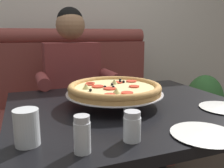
{
  "coord_description": "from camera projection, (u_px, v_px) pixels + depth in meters",
  "views": [
    {
      "loc": [
        -0.46,
        -1.0,
        1.09
      ],
      "look_at": [
        -0.06,
        0.05,
        0.85
      ],
      "focal_mm": 38.21,
      "sensor_mm": 36.0,
      "label": 1
    }
  ],
  "objects": [
    {
      "name": "shaker_oregano",
      "position": [
        132.0,
        128.0,
        0.76
      ],
      "size": [
        0.06,
        0.06,
        0.1
      ],
      "color": "white",
      "rests_on": "dining_table"
    },
    {
      "name": "booth_bench",
      "position": [
        83.0,
        114.0,
        2.08
      ],
      "size": [
        1.36,
        0.78,
        1.13
      ],
      "color": "brown",
      "rests_on": "ground_plane"
    },
    {
      "name": "diner_main",
      "position": [
        75.0,
        86.0,
        1.73
      ],
      "size": [
        0.54,
        0.64,
        1.27
      ],
      "color": "#2D3342",
      "rests_on": "ground_plane"
    },
    {
      "name": "back_wall_with_window",
      "position": [
        67.0,
        2.0,
        2.4
      ],
      "size": [
        6.0,
        0.12,
        2.8
      ],
      "primitive_type": "cube",
      "color": "beige",
      "rests_on": "ground_plane"
    },
    {
      "name": "plate_near_left",
      "position": [
        224.0,
        107.0,
        1.09
      ],
      "size": [
        0.22,
        0.22,
        0.02
      ],
      "color": "white",
      "rests_on": "dining_table"
    },
    {
      "name": "plate_near_right",
      "position": [
        204.0,
        132.0,
        0.81
      ],
      "size": [
        0.23,
        0.23,
        0.02
      ],
      "color": "white",
      "rests_on": "dining_table"
    },
    {
      "name": "pizza",
      "position": [
        114.0,
        89.0,
        1.14
      ],
      "size": [
        0.47,
        0.47,
        0.11
      ],
      "color": "silver",
      "rests_on": "dining_table"
    },
    {
      "name": "dining_table",
      "position": [
        128.0,
        123.0,
        1.17
      ],
      "size": [
        1.1,
        0.94,
        0.75
      ],
      "color": "black",
      "rests_on": "ground_plane"
    },
    {
      "name": "drinking_glass",
      "position": [
        27.0,
        130.0,
        0.73
      ],
      "size": [
        0.08,
        0.08,
        0.11
      ],
      "color": "silver",
      "rests_on": "dining_table"
    },
    {
      "name": "shaker_pepper_flakes",
      "position": [
        82.0,
        137.0,
        0.68
      ],
      "size": [
        0.05,
        0.05,
        0.11
      ],
      "color": "white",
      "rests_on": "dining_table"
    },
    {
      "name": "potted_plant",
      "position": [
        204.0,
        107.0,
        2.32
      ],
      "size": [
        0.36,
        0.36,
        0.7
      ],
      "color": "brown",
      "rests_on": "ground_plane"
    }
  ]
}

